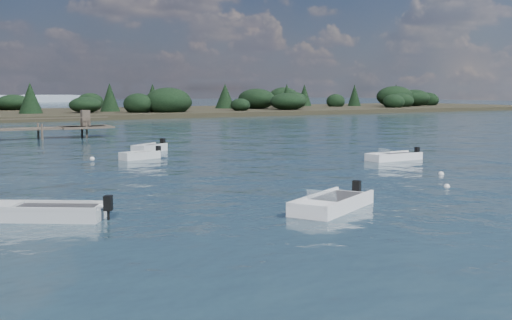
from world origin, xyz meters
TOP-DOWN VIEW (x-y plane):
  - ground at (0.00, 60.00)m, footprint 400.00×400.00m
  - tender_far_white at (1.68, 26.23)m, footprint 3.13×1.72m
  - tender_far_grey_b at (4.11, 30.76)m, footprint 3.31×2.69m
  - dinghy_mid_grey at (-8.44, 8.55)m, footprint 4.40×3.67m
  - dinghy_mid_white_b at (16.34, 16.98)m, footprint 4.22×1.49m
  - dinghy_mid_white_a at (1.88, 4.73)m, footprint 4.86×3.70m
  - buoy_b at (10.37, 6.63)m, footprint 0.32×0.32m
  - buoy_d at (13.66, 10.15)m, footprint 0.32×0.32m
  - buoy_e at (-1.14, 27.96)m, footprint 0.32×0.32m
  - far_headland at (25.00, 100.00)m, footprint 190.00×40.00m

SIDE VIEW (x-z plane):
  - ground at x=0.00m, z-range 0.00..0.00m
  - buoy_b at x=10.37m, z-range -0.16..0.16m
  - buoy_d at x=13.66m, z-range -0.16..0.16m
  - buoy_e at x=-1.14m, z-range -0.16..0.16m
  - dinghy_mid_white_b at x=16.34m, z-range -0.39..0.66m
  - tender_far_white at x=1.68m, z-range -0.38..0.67m
  - dinghy_mid_white_a at x=1.88m, z-range -0.43..0.73m
  - dinghy_mid_grey at x=-8.44m, z-range -0.42..0.74m
  - tender_far_grey_b at x=4.11m, z-range -0.42..0.76m
  - far_headland at x=25.00m, z-range -0.94..4.86m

